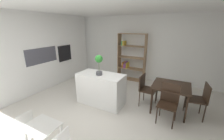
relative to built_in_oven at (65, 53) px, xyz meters
The scene contains 15 objects.
ground_plane 3.11m from the built_in_oven, 26.54° to the right, with size 9.01×9.01×0.00m, color beige.
ceiling_slab 3.26m from the built_in_oven, 26.54° to the right, with size 6.55×5.97×0.06m.
back_partition 3.08m from the built_in_oven, 32.80° to the left, with size 6.55×0.06×2.64m, color white.
tall_cabinet_run_left 1.34m from the built_in_oven, 104.26° to the right, with size 0.61×5.38×2.64m, color white.
cabinet_niche_splashback 1.01m from the built_in_oven, 90.94° to the right, with size 0.01×1.17×0.53m.
built_in_oven is the anchor object (origin of this frame).
kitchen_island 2.55m from the built_in_oven, 21.56° to the right, with size 1.34×0.65×0.90m, color white.
potted_plant_on_island 2.47m from the built_in_oven, 23.09° to the right, with size 0.21×0.21×0.56m.
open_bookshelf 2.69m from the built_in_oven, 30.48° to the left, with size 1.15×0.36×1.93m.
child_table 3.62m from the built_in_oven, 51.69° to the right, with size 0.60×0.48×0.50m.
child_chair_left 3.39m from the built_in_oven, 57.78° to the right, with size 0.33×0.33×0.56m.
dining_table 4.15m from the built_in_oven, ahead, with size 0.92×0.88×0.74m.
dining_chair_window_side 4.83m from the built_in_oven, ahead, with size 0.49×0.49×0.90m.
dining_chair_island_side 3.51m from the built_in_oven, ahead, with size 0.44×0.48×0.89m.
dining_chair_near 4.24m from the built_in_oven, 11.63° to the right, with size 0.45×0.43×0.93m.
Camera 1 is at (1.70, -2.72, 2.18)m, focal length 22.20 mm.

